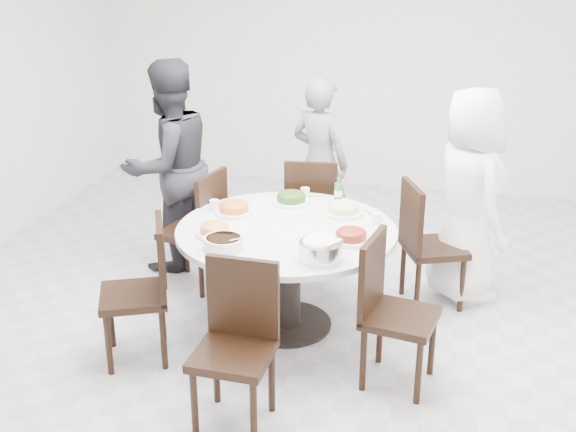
% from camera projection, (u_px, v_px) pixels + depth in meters
% --- Properties ---
extents(floor, '(6.00, 6.00, 0.01)m').
position_uv_depth(floor, '(314.00, 311.00, 5.35)').
color(floor, silver).
rests_on(floor, ground).
extents(wall_back, '(6.00, 0.01, 2.80)m').
position_uv_depth(wall_back, '(371.00, 58.00, 7.56)').
color(wall_back, white).
rests_on(wall_back, ground).
extents(wall_front, '(6.00, 0.01, 2.80)m').
position_uv_depth(wall_front, '(123.00, 373.00, 2.12)').
color(wall_front, white).
rests_on(wall_front, ground).
extents(dining_table, '(1.50, 1.50, 0.75)m').
position_uv_depth(dining_table, '(286.00, 278.00, 5.02)').
color(dining_table, silver).
rests_on(dining_table, floor).
extents(chair_ne, '(0.55, 0.55, 0.95)m').
position_uv_depth(chair_ne, '(434.00, 245.00, 5.31)').
color(chair_ne, black).
rests_on(chair_ne, floor).
extents(chair_n, '(0.47, 0.47, 0.95)m').
position_uv_depth(chair_n, '(312.00, 210.00, 5.98)').
color(chair_n, black).
rests_on(chair_n, floor).
extents(chair_nw, '(0.49, 0.49, 0.95)m').
position_uv_depth(chair_nw, '(192.00, 229.00, 5.60)').
color(chair_nw, black).
rests_on(chair_nw, floor).
extents(chair_sw, '(0.55, 0.55, 0.95)m').
position_uv_depth(chair_sw, '(133.00, 293.00, 4.60)').
color(chair_sw, black).
rests_on(chair_sw, floor).
extents(chair_s, '(0.44, 0.44, 0.95)m').
position_uv_depth(chair_s, '(233.00, 351.00, 3.95)').
color(chair_s, black).
rests_on(chair_s, floor).
extents(chair_se, '(0.49, 0.49, 0.95)m').
position_uv_depth(chair_se, '(401.00, 314.00, 4.34)').
color(chair_se, black).
rests_on(chair_se, floor).
extents(diner_right, '(0.83, 0.94, 1.62)m').
position_uv_depth(diner_right, '(468.00, 196.00, 5.31)').
color(diner_right, white).
rests_on(diner_right, floor).
extents(diner_middle, '(0.64, 0.54, 1.50)m').
position_uv_depth(diner_middle, '(320.00, 162.00, 6.31)').
color(diner_middle, black).
rests_on(diner_middle, floor).
extents(diner_left, '(1.01, 1.06, 1.72)m').
position_uv_depth(diner_left, '(169.00, 166.00, 5.82)').
color(diner_left, black).
rests_on(diner_left, floor).
extents(dish_greens, '(0.27, 0.27, 0.07)m').
position_uv_depth(dish_greens, '(291.00, 199.00, 5.32)').
color(dish_greens, white).
rests_on(dish_greens, dining_table).
extents(dish_pale, '(0.28, 0.28, 0.08)m').
position_uv_depth(dish_pale, '(343.00, 209.00, 5.12)').
color(dish_pale, white).
rests_on(dish_pale, dining_table).
extents(dish_orange, '(0.27, 0.27, 0.07)m').
position_uv_depth(dish_orange, '(234.00, 209.00, 5.13)').
color(dish_orange, white).
rests_on(dish_orange, dining_table).
extents(dish_redbrown, '(0.26, 0.26, 0.06)m').
position_uv_depth(dish_redbrown, '(351.00, 237.00, 4.66)').
color(dish_redbrown, white).
rests_on(dish_redbrown, dining_table).
extents(dish_tofu, '(0.24, 0.24, 0.06)m').
position_uv_depth(dish_tofu, '(215.00, 231.00, 4.76)').
color(dish_tofu, white).
rests_on(dish_tofu, dining_table).
extents(rice_bowl, '(0.27, 0.27, 0.12)m').
position_uv_depth(rice_bowl, '(321.00, 251.00, 4.39)').
color(rice_bowl, silver).
rests_on(rice_bowl, dining_table).
extents(soup_bowl, '(0.25, 0.25, 0.08)m').
position_uv_depth(soup_bowl, '(224.00, 243.00, 4.55)').
color(soup_bowl, white).
rests_on(soup_bowl, dining_table).
extents(beverage_bottle, '(0.06, 0.06, 0.21)m').
position_uv_depth(beverage_bottle, '(338.00, 191.00, 5.28)').
color(beverage_bottle, '#2E733F').
rests_on(beverage_bottle, dining_table).
extents(tea_cups, '(0.07, 0.07, 0.08)m').
position_uv_depth(tea_cups, '(309.00, 192.00, 5.46)').
color(tea_cups, white).
rests_on(tea_cups, dining_table).
extents(chopsticks, '(0.24, 0.04, 0.01)m').
position_uv_depth(chopsticks, '(301.00, 195.00, 5.49)').
color(chopsticks, tan).
rests_on(chopsticks, dining_table).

